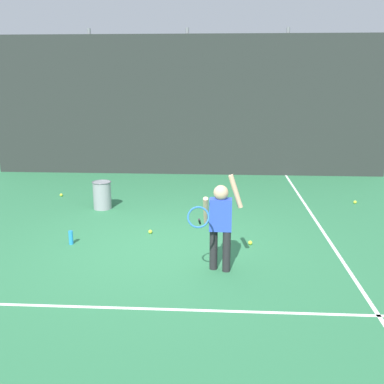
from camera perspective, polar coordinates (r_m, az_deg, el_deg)
The scene contains 16 objects.
ground_plane at distance 7.17m, azimuth -3.68°, elevation -6.94°, with size 20.00×20.00×0.00m, color #2D7247.
court_line_baseline at distance 5.42m, azimuth -6.28°, elevation -14.38°, with size 9.00×0.05×0.00m, color white.
court_line_sideline at distance 8.26m, azimuth 16.02°, elevation -4.56°, with size 0.05×9.00×0.00m, color white.
back_fence_windscreen at distance 12.17m, azimuth -0.60°, elevation 10.73°, with size 10.51×0.08×3.65m, color #282D2B.
fence_post_0 at distance 13.58m, azimuth -22.99°, elevation 10.31°, with size 0.09×0.09×3.80m, color slate.
fence_post_1 at distance 12.67m, azimuth -12.39°, elevation 10.88°, with size 0.09×0.09×3.80m, color slate.
fence_post_2 at distance 12.23m, azimuth -0.58°, elevation 11.10°, with size 0.09×0.09×3.80m, color slate.
fence_post_3 at distance 12.31m, azimuth 11.58°, elevation 10.83°, with size 0.09×0.09×3.80m, color slate.
fence_post_4 at distance 12.92m, azimuth 23.04°, elevation 10.15°, with size 0.09×0.09×3.80m, color slate.
tennis_player at distance 6.10m, azimuth 3.50°, elevation -3.57°, with size 0.72×0.58×1.35m.
ball_hopper at distance 9.28m, azimuth -11.25°, elevation -0.34°, with size 0.38×0.38×0.56m.
water_bottle at distance 7.49m, azimuth -15.01°, elevation -5.57°, with size 0.07×0.07×0.22m, color #268CD8.
tennis_ball_0 at distance 7.77m, azimuth -5.28°, elevation -5.00°, with size 0.07×0.07×0.07m, color #CCE033.
tennis_ball_1 at distance 7.30m, azimuth 7.34°, elevation -6.36°, with size 0.07×0.07×0.07m, color #CCE033.
tennis_ball_2 at distance 10.12m, azimuth 19.85°, elevation -1.20°, with size 0.07×0.07×0.07m, color #CCE033.
tennis_ball_3 at distance 10.50m, azimuth -16.15°, elevation -0.36°, with size 0.07×0.07×0.07m, color #CCE033.
Camera 1 is at (0.86, -6.62, 2.60)m, focal length 42.34 mm.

